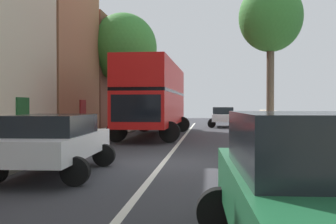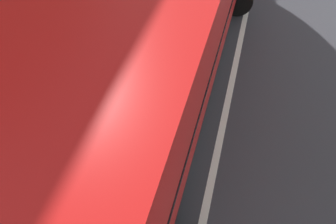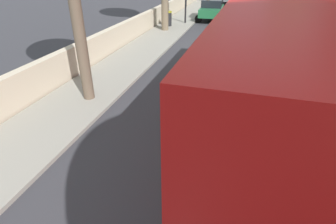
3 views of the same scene
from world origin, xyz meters
name	(u,v)px [view 2 (image 2 of 3)]	position (x,y,z in m)	size (l,w,h in m)	color
double_decker_bus	(164,7)	(-1.70, 10.28, 2.35)	(3.64, 11.02, 4.06)	red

